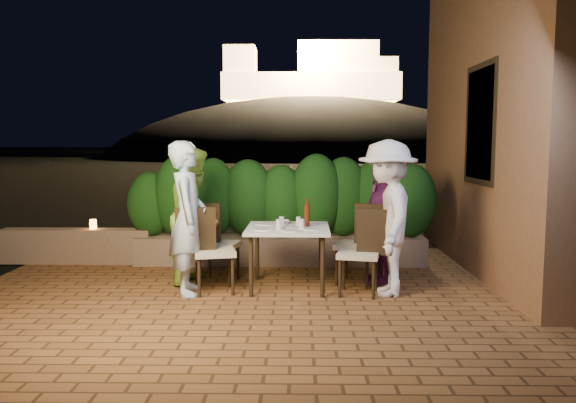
{
  "coord_description": "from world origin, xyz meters",
  "views": [
    {
      "loc": [
        0.44,
        -5.79,
        1.77
      ],
      "look_at": [
        0.33,
        1.0,
        1.05
      ],
      "focal_mm": 35.0,
      "sensor_mm": 36.0,
      "label": 1
    }
  ],
  "objects_px": {
    "bowl": "(284,222)",
    "chair_right_front": "(358,252)",
    "diner_purple": "(381,224)",
    "beer_bottle": "(307,212)",
    "dining_table": "(288,258)",
    "chair_left_back": "(219,243)",
    "diner_blue": "(188,218)",
    "parapet_lamp": "(93,224)",
    "diner_white": "(387,218)",
    "chair_left_front": "(214,250)",
    "chair_right_back": "(356,244)",
    "diner_green": "(195,215)"
  },
  "relations": [
    {
      "from": "bowl",
      "to": "chair_right_front",
      "type": "xyz_separation_m",
      "value": [
        0.88,
        -0.58,
        -0.27
      ]
    },
    {
      "from": "bowl",
      "to": "diner_purple",
      "type": "height_order",
      "value": "diner_purple"
    },
    {
      "from": "beer_bottle",
      "to": "bowl",
      "type": "bearing_deg",
      "value": 140.2
    },
    {
      "from": "dining_table",
      "to": "bowl",
      "type": "relative_size",
      "value": 6.18
    },
    {
      "from": "dining_table",
      "to": "chair_left_back",
      "type": "xyz_separation_m",
      "value": [
        -0.88,
        0.28,
        0.13
      ]
    },
    {
      "from": "diner_blue",
      "to": "parapet_lamp",
      "type": "height_order",
      "value": "diner_blue"
    },
    {
      "from": "chair_left_back",
      "to": "diner_purple",
      "type": "height_order",
      "value": "diner_purple"
    },
    {
      "from": "diner_white",
      "to": "bowl",
      "type": "bearing_deg",
      "value": -112.68
    },
    {
      "from": "chair_left_front",
      "to": "chair_right_back",
      "type": "relative_size",
      "value": 1.0
    },
    {
      "from": "beer_bottle",
      "to": "bowl",
      "type": "distance_m",
      "value": 0.41
    },
    {
      "from": "diner_purple",
      "to": "dining_table",
      "type": "bearing_deg",
      "value": -91.9
    },
    {
      "from": "chair_left_front",
      "to": "chair_left_back",
      "type": "xyz_separation_m",
      "value": [
        -0.01,
        0.49,
        -0.01
      ]
    },
    {
      "from": "chair_right_back",
      "to": "diner_purple",
      "type": "relative_size",
      "value": 0.67
    },
    {
      "from": "bowl",
      "to": "chair_left_back",
      "type": "relative_size",
      "value": 0.16
    },
    {
      "from": "diner_blue",
      "to": "diner_green",
      "type": "distance_m",
      "value": 0.58
    },
    {
      "from": "chair_left_front",
      "to": "diner_blue",
      "type": "distance_m",
      "value": 0.49
    },
    {
      "from": "chair_right_back",
      "to": "chair_left_back",
      "type": "bearing_deg",
      "value": 20.58
    },
    {
      "from": "chair_left_front",
      "to": "diner_white",
      "type": "distance_m",
      "value": 2.05
    },
    {
      "from": "dining_table",
      "to": "diner_blue",
      "type": "height_order",
      "value": "diner_blue"
    },
    {
      "from": "diner_blue",
      "to": "diner_purple",
      "type": "distance_m",
      "value": 2.37
    },
    {
      "from": "chair_right_front",
      "to": "diner_green",
      "type": "height_order",
      "value": "diner_green"
    },
    {
      "from": "dining_table",
      "to": "chair_right_front",
      "type": "xyz_separation_m",
      "value": [
        0.82,
        -0.27,
        0.13
      ]
    },
    {
      "from": "dining_table",
      "to": "diner_green",
      "type": "height_order",
      "value": "diner_green"
    },
    {
      "from": "chair_right_front",
      "to": "diner_white",
      "type": "height_order",
      "value": "diner_white"
    },
    {
      "from": "diner_green",
      "to": "diner_purple",
      "type": "bearing_deg",
      "value": -88.89
    },
    {
      "from": "chair_right_back",
      "to": "bowl",
      "type": "bearing_deg",
      "value": 17.11
    },
    {
      "from": "dining_table",
      "to": "diner_purple",
      "type": "height_order",
      "value": "diner_purple"
    },
    {
      "from": "chair_left_front",
      "to": "chair_left_back",
      "type": "relative_size",
      "value": 1.01
    },
    {
      "from": "chair_right_back",
      "to": "diner_purple",
      "type": "distance_m",
      "value": 0.39
    },
    {
      "from": "bowl",
      "to": "diner_purple",
      "type": "bearing_deg",
      "value": -3.28
    },
    {
      "from": "diner_white",
      "to": "diner_purple",
      "type": "distance_m",
      "value": 0.52
    },
    {
      "from": "dining_table",
      "to": "bowl",
      "type": "distance_m",
      "value": 0.5
    },
    {
      "from": "chair_left_front",
      "to": "parapet_lamp",
      "type": "distance_m",
      "value": 2.58
    },
    {
      "from": "chair_left_back",
      "to": "parapet_lamp",
      "type": "height_order",
      "value": "chair_left_back"
    },
    {
      "from": "dining_table",
      "to": "bowl",
      "type": "height_order",
      "value": "bowl"
    },
    {
      "from": "chair_left_front",
      "to": "chair_left_back",
      "type": "height_order",
      "value": "chair_left_front"
    },
    {
      "from": "chair_left_back",
      "to": "diner_green",
      "type": "height_order",
      "value": "diner_green"
    },
    {
      "from": "beer_bottle",
      "to": "diner_purple",
      "type": "relative_size",
      "value": 0.23
    },
    {
      "from": "diner_green",
      "to": "chair_right_front",
      "type": "bearing_deg",
      "value": -103.37
    },
    {
      "from": "diner_purple",
      "to": "bowl",
      "type": "bearing_deg",
      "value": -106.88
    },
    {
      "from": "chair_right_front",
      "to": "diner_blue",
      "type": "bearing_deg",
      "value": 11.23
    },
    {
      "from": "bowl",
      "to": "parapet_lamp",
      "type": "height_order",
      "value": "bowl"
    },
    {
      "from": "chair_right_back",
      "to": "diner_purple",
      "type": "height_order",
      "value": "diner_purple"
    },
    {
      "from": "diner_green",
      "to": "diner_purple",
      "type": "distance_m",
      "value": 2.34
    },
    {
      "from": "chair_right_front",
      "to": "diner_blue",
      "type": "distance_m",
      "value": 2.02
    },
    {
      "from": "dining_table",
      "to": "chair_left_front",
      "type": "bearing_deg",
      "value": -166.74
    },
    {
      "from": "beer_bottle",
      "to": "chair_right_front",
      "type": "relative_size",
      "value": 0.34
    },
    {
      "from": "chair_right_front",
      "to": "diner_green",
      "type": "distance_m",
      "value": 2.12
    },
    {
      "from": "diner_purple",
      "to": "chair_right_back",
      "type": "bearing_deg",
      "value": -100.16
    },
    {
      "from": "beer_bottle",
      "to": "diner_white",
      "type": "xyz_separation_m",
      "value": [
        0.92,
        -0.33,
        -0.02
      ]
    }
  ]
}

